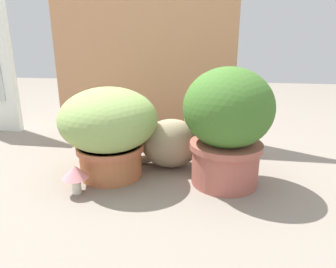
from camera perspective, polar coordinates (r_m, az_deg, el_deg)
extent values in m
plane|color=gray|center=(1.28, -8.46, -8.21)|extent=(6.00, 6.00, 0.00)
cube|color=tan|center=(1.73, -4.88, 15.22)|extent=(1.02, 0.03, 0.97)
cylinder|color=#BA6C42|center=(1.29, -10.69, -4.86)|extent=(0.25, 0.25, 0.14)
cylinder|color=#BB6646|center=(1.27, -10.84, -2.53)|extent=(0.27, 0.27, 0.02)
ellipsoid|color=#89A85B|center=(1.23, -11.15, 2.73)|extent=(0.39, 0.39, 0.26)
cylinder|color=#AB5A4E|center=(1.22, 10.66, -5.36)|extent=(0.26, 0.26, 0.17)
cylinder|color=#AA5C4E|center=(1.19, 10.86, -2.13)|extent=(0.28, 0.28, 0.02)
ellipsoid|color=#3D6C28|center=(1.15, 11.28, 4.85)|extent=(0.34, 0.34, 0.30)
ellipsoid|color=gray|center=(1.33, 0.60, -1.79)|extent=(0.29, 0.22, 0.22)
ellipsoid|color=beige|center=(1.35, 4.73, -2.13)|extent=(0.09, 0.11, 0.11)
sphere|color=gray|center=(1.31, 5.43, 3.09)|extent=(0.13, 0.13, 0.11)
cone|color=gray|center=(1.33, 5.29, 5.97)|extent=(0.04, 0.04, 0.04)
cone|color=gray|center=(1.27, 5.73, 5.42)|extent=(0.04, 0.04, 0.04)
cylinder|color=gray|center=(1.40, -4.34, -4.72)|extent=(0.19, 0.08, 0.07)
cylinder|color=silver|center=(1.19, -16.87, -9.26)|extent=(0.03, 0.03, 0.06)
cone|color=pink|center=(1.16, -17.11, -6.81)|extent=(0.10, 0.10, 0.05)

